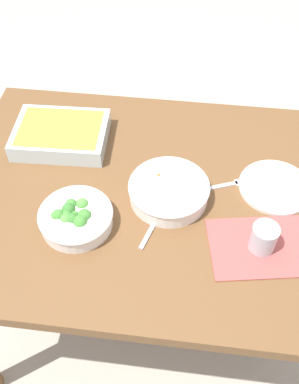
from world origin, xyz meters
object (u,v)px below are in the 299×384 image
spoon_by_stew (157,218)px  fork_on_table (226,185)px  drink_cup (263,239)px  stew_bowl (169,190)px  baking_dish (61,134)px  side_plate (275,187)px  broccoli_bowl (76,217)px

spoon_by_stew → fork_on_table: (-0.20, -0.15, -0.00)m
drink_cup → spoon_by_stew: (0.29, -0.06, -0.03)m
stew_bowl → drink_cup: bearing=151.4°
spoon_by_stew → baking_dish: bearing=-39.0°
stew_bowl → baking_dish: bearing=-27.9°
stew_bowl → spoon_by_stew: bearing=73.4°
stew_bowl → drink_cup: (-0.27, 0.15, 0.01)m
baking_dish → drink_cup: 0.73m
stew_bowl → spoon_by_stew: size_ratio=1.38×
drink_cup → side_plate: drink_cup is taller
side_plate → fork_on_table: side_plate is taller
drink_cup → fork_on_table: bearing=-65.5°
stew_bowl → broccoli_bowl: (0.25, 0.13, -0.00)m
stew_bowl → broccoli_bowl: 0.28m
stew_bowl → broccoli_bowl: bearing=27.7°
baking_dish → side_plate: bearing=169.9°
stew_bowl → drink_cup: drink_cup is taller
broccoli_bowl → baking_dish: bearing=-69.0°
fork_on_table → spoon_by_stew: bearing=38.1°
side_plate → fork_on_table: (0.15, 0.01, -0.00)m
broccoli_bowl → fork_on_table: size_ratio=1.23×
broccoli_bowl → fork_on_table: broccoli_bowl is taller
spoon_by_stew → fork_on_table: size_ratio=1.01×
stew_bowl → fork_on_table: size_ratio=1.40×
baking_dish → side_plate: size_ratio=1.40×
broccoli_bowl → side_plate: size_ratio=0.96×
spoon_by_stew → fork_on_table: 0.25m
stew_bowl → baking_dish: (0.38, -0.20, 0.00)m
broccoli_bowl → spoon_by_stew: size_ratio=1.21×
stew_bowl → spoon_by_stew: 0.09m
drink_cup → side_plate: (-0.05, -0.22, -0.03)m
broccoli_bowl → spoon_by_stew: broccoli_bowl is taller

